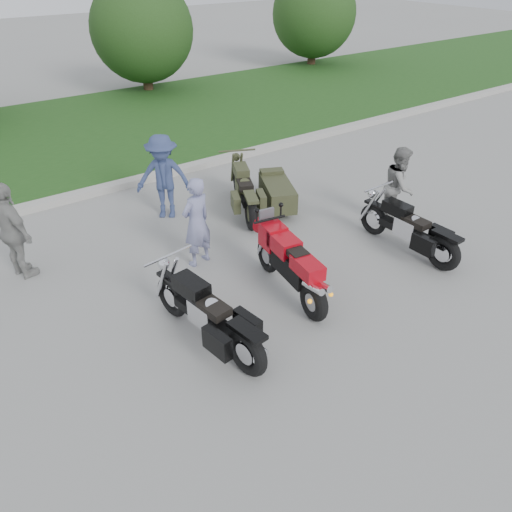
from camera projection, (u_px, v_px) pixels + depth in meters
ground at (292, 320)px, 7.45m from camera, size 80.00×80.00×0.00m
curb at (129, 183)px, 11.55m from camera, size 60.00×0.30×0.15m
grass_strip at (72, 135)px, 14.41m from camera, size 60.00×8.00×0.14m
tree_mid_right at (142, 30)px, 17.56m from camera, size 3.60×3.60×4.00m
tree_far_right at (314, 14)px, 21.48m from camera, size 3.60×3.60×4.00m
sportbike_red at (291, 264)px, 7.71m from camera, size 0.54×2.05×0.98m
cruiser_left at (211, 318)px, 6.77m from camera, size 0.57×2.32×0.89m
cruiser_right at (412, 231)px, 8.87m from camera, size 0.39×2.19×0.84m
cruiser_sidecar at (264, 193)px, 10.27m from camera, size 1.64×2.13×0.88m
person_stripe at (196, 222)px, 8.38m from camera, size 0.66×0.51×1.60m
person_grey at (399, 186)px, 9.69m from camera, size 0.95×0.89×1.55m
person_denim at (164, 177)px, 9.85m from camera, size 1.27×1.18×1.72m
person_back at (13, 232)px, 8.03m from camera, size 0.69×1.06×1.67m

